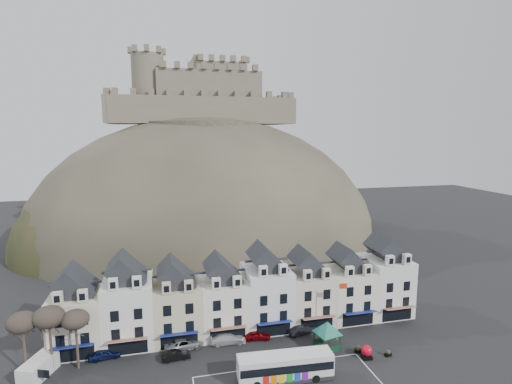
% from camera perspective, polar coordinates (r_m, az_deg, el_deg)
% --- Properties ---
extents(coach_bay_markings, '(22.00, 7.50, 0.01)m').
position_cam_1_polar(coach_bay_markings, '(53.38, 4.50, -25.53)').
color(coach_bay_markings, silver).
rests_on(coach_bay_markings, ground).
extents(townhouse_terrace, '(54.40, 9.35, 11.80)m').
position_cam_1_polar(townhouse_terrace, '(62.92, -1.44, -14.43)').
color(townhouse_terrace, beige).
rests_on(townhouse_terrace, ground).
extents(castle_hill, '(100.00, 76.00, 68.00)m').
position_cam_1_polar(castle_hill, '(114.32, -6.62, -6.53)').
color(castle_hill, '#37342A').
rests_on(castle_hill, ground).
extents(castle, '(50.20, 22.20, 22.00)m').
position_cam_1_polar(castle, '(117.64, -7.78, 13.58)').
color(castle, '#685F4F').
rests_on(castle, ground).
extents(tree_left_far, '(3.61, 3.61, 8.24)m').
position_cam_1_polar(tree_left_far, '(58.53, -30.44, -15.81)').
color(tree_left_far, '#322720').
rests_on(tree_left_far, ground).
extents(tree_left_mid, '(3.78, 3.78, 8.64)m').
position_cam_1_polar(tree_left_mid, '(57.60, -27.50, -15.61)').
color(tree_left_mid, '#322720').
rests_on(tree_left_mid, ground).
extents(tree_left_near, '(3.43, 3.43, 7.84)m').
position_cam_1_polar(tree_left_near, '(57.23, -24.42, -16.31)').
color(tree_left_near, '#322720').
rests_on(tree_left_near, ground).
extents(bus, '(11.79, 3.44, 3.29)m').
position_cam_1_polar(bus, '(52.94, 4.20, -23.49)').
color(bus, '#262628').
rests_on(bus, ground).
extents(bus_shelter, '(6.16, 6.16, 4.01)m').
position_cam_1_polar(bus_shelter, '(59.03, 10.16, -18.55)').
color(bus_shelter, '#10321D').
rests_on(bus_shelter, ground).
extents(red_buoy, '(1.48, 1.48, 1.83)m').
position_cam_1_polar(red_buoy, '(59.07, 15.53, -21.12)').
color(red_buoy, black).
rests_on(red_buoy, ground).
extents(flagpole, '(1.26, 0.30, 8.79)m').
position_cam_1_polar(flagpole, '(60.79, 11.73, -15.76)').
color(flagpole, silver).
rests_on(flagpole, ground).
extents(white_van, '(3.99, 5.60, 2.35)m').
position_cam_1_polar(white_van, '(59.88, -28.64, -21.21)').
color(white_van, white).
rests_on(white_van, ground).
extents(planter_west, '(0.96, 0.63, 0.90)m').
position_cam_1_polar(planter_west, '(60.57, 18.36, -21.00)').
color(planter_west, black).
rests_on(planter_west, ground).
extents(planter_east, '(1.15, 0.85, 1.03)m').
position_cam_1_polar(planter_east, '(60.23, 14.40, -20.93)').
color(planter_east, black).
rests_on(planter_east, ground).
extents(car_navy, '(4.32, 2.25, 1.40)m').
position_cam_1_polar(car_navy, '(60.69, -20.80, -20.77)').
color(car_navy, '#0B1339').
rests_on(car_navy, ground).
extents(car_black, '(3.86, 1.67, 1.24)m').
position_cam_1_polar(car_black, '(58.07, -11.37, -21.88)').
color(car_black, black).
rests_on(car_black, ground).
extents(car_silver, '(5.77, 3.55, 1.52)m').
position_cam_1_polar(car_silver, '(60.21, -10.27, -20.51)').
color(car_silver, gray).
rests_on(car_silver, ground).
extents(car_white, '(5.36, 2.34, 1.53)m').
position_cam_1_polar(car_white, '(60.79, -4.06, -20.08)').
color(car_white, silver).
rests_on(car_white, ground).
extents(car_maroon, '(4.32, 2.29, 1.40)m').
position_cam_1_polar(car_maroon, '(61.57, 0.05, -19.72)').
color(car_maroon, '#66050B').
rests_on(car_maroon, ground).
extents(car_charcoal, '(4.67, 2.50, 1.46)m').
position_cam_1_polar(car_charcoal, '(63.42, 6.62, -18.85)').
color(car_charcoal, black).
rests_on(car_charcoal, ground).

